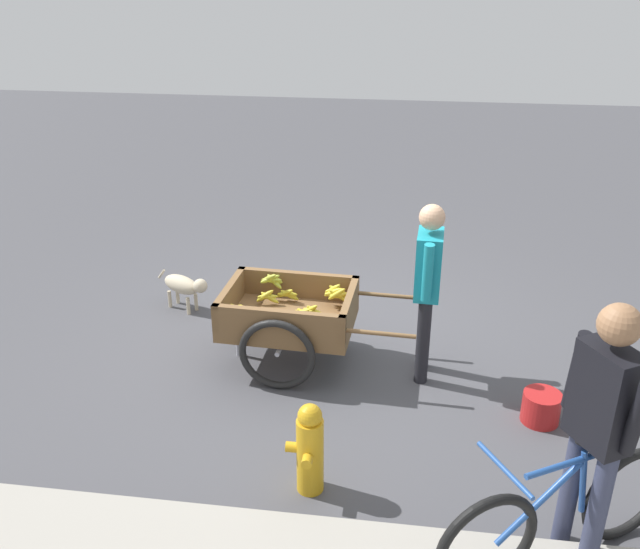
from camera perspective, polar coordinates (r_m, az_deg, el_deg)
name	(u,v)px	position (r m, az deg, el deg)	size (l,w,h in m)	color
ground_plane	(339,342)	(6.39, 1.60, -5.64)	(24.00, 24.00, 0.00)	#47474C
fruit_cart	(290,317)	(5.91, -2.53, -3.51)	(1.69, 0.97, 0.73)	brown
vendor_person	(428,278)	(5.57, 8.92, -0.30)	(0.22, 0.58, 1.52)	black
bicycle	(560,515)	(4.37, 19.29, -18.31)	(1.46, 0.89, 0.85)	black
cyclist_person	(601,415)	(4.06, 22.24, -10.70)	(0.34, 0.55, 1.67)	#333851
dog	(184,285)	(6.97, -11.19, -0.89)	(0.61, 0.38, 0.40)	beige
fire_hydrant	(310,448)	(4.62, -0.87, -14.21)	(0.25, 0.25, 0.67)	gold
plastic_bucket	(541,407)	(5.60, 17.84, -10.44)	(0.29, 0.29, 0.24)	#B21E1E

